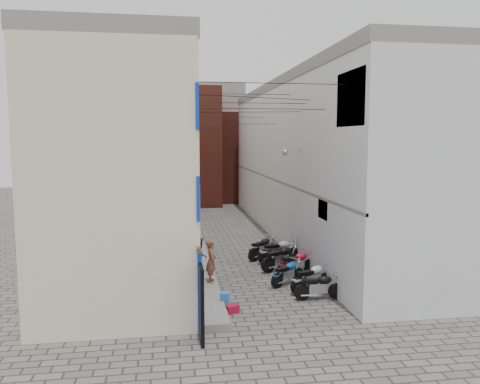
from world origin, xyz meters
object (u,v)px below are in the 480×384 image
motorcycle_c (288,272)px  water_jug_far (225,300)px  motorcycle_g (263,247)px  motorcycle_a (319,285)px  motorcycle_b (313,276)px  person_a (211,261)px  motorcycle_d (297,262)px  person_b (200,255)px  motorcycle_f (280,250)px  water_jug_near (225,300)px  motorcycle_e (281,256)px  red_crate (232,309)px

motorcycle_c → water_jug_far: motorcycle_c is taller
motorcycle_g → motorcycle_a: bearing=-32.6°
motorcycle_b → water_jug_far: bearing=-96.5°
person_a → motorcycle_a: bearing=-117.9°
motorcycle_d → motorcycle_g: size_ratio=0.96×
person_b → motorcycle_g: bearing=-43.2°
motorcycle_b → motorcycle_f: bearing=160.0°
motorcycle_f → motorcycle_g: motorcycle_f is taller
motorcycle_f → water_jug_near: motorcycle_f is taller
motorcycle_b → motorcycle_g: bearing=166.4°
person_b → water_jug_near: 3.58m
motorcycle_g → person_a: 5.00m
motorcycle_e → red_crate: bearing=-56.1°
motorcycle_g → person_a: (-2.83, -4.10, 0.50)m
motorcycle_f → person_a: person_a is taller
motorcycle_b → red_crate: (-3.28, -1.70, -0.45)m
motorcycle_b → motorcycle_e: bearing=165.5°
motorcycle_b → motorcycle_f: motorcycle_f is taller
motorcycle_d → red_crate: size_ratio=4.62×
motorcycle_f → water_jug_near: 6.19m
motorcycle_c → motorcycle_b: bearing=3.0°
motorcycle_a → motorcycle_d: 3.09m
motorcycle_b → motorcycle_d: bearing=156.3°
water_jug_near → motorcycle_g: bearing=67.5°
motorcycle_f → person_b: size_ratio=1.46×
person_b → water_jug_far: size_ratio=3.22×
motorcycle_c → red_crate: motorcycle_c is taller
motorcycle_f → person_a: 4.75m
motorcycle_b → water_jug_near: 3.65m
motorcycle_c → motorcycle_e: motorcycle_e is taller
person_a → water_jug_far: bearing=-173.4°
person_a → motorcycle_e: bearing=-59.2°
motorcycle_f → water_jug_far: motorcycle_f is taller
motorcycle_f → water_jug_near: (-3.18, -5.31, -0.36)m
motorcycle_e → red_crate: motorcycle_e is taller
motorcycle_g → red_crate: bearing=-60.2°
motorcycle_c → person_a: 3.06m
motorcycle_c → person_a: bearing=-124.1°
motorcycle_a → water_jug_near: motorcycle_a is taller
motorcycle_f → water_jug_far: bearing=-41.5°
motorcycle_d → person_a: (-3.72, -1.23, 0.52)m
motorcycle_g → water_jug_near: motorcycle_g is taller
person_a → water_jug_near: 2.25m
motorcycle_f → motorcycle_g: (-0.62, 0.86, -0.03)m
motorcycle_f → motorcycle_a: bearing=-7.7°
water_jug_near → red_crate: 0.59m
person_a → motorcycle_c: bearing=-90.9°
water_jug_near → motorcycle_b: bearing=18.4°
water_jug_far → person_b: bearing=100.2°
motorcycle_b → motorcycle_a: bearing=-26.8°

